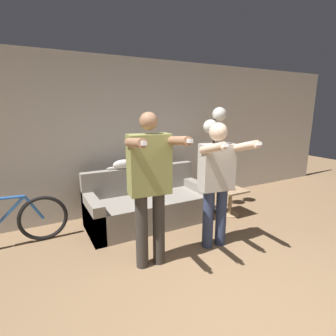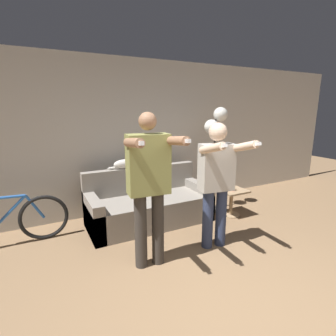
{
  "view_description": "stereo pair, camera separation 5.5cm",
  "coord_description": "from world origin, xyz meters",
  "px_view_note": "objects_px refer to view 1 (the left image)",
  "views": [
    {
      "loc": [
        -1.52,
        -1.08,
        1.79
      ],
      "look_at": [
        0.11,
        1.96,
        1.0
      ],
      "focal_mm": 28.0,
      "sensor_mm": 36.0,
      "label": 1
    },
    {
      "loc": [
        -1.47,
        -1.1,
        1.79
      ],
      "look_at": [
        0.11,
        1.96,
        1.0
      ],
      "focal_mm": 28.0,
      "sensor_mm": 36.0,
      "label": 2
    }
  ],
  "objects_px": {
    "cat": "(125,163)",
    "floor_lamp": "(214,130)",
    "bicycle": "(4,224)",
    "side_table": "(230,196)",
    "person_left": "(150,181)",
    "person_right": "(217,177)",
    "couch": "(148,206)",
    "cup": "(232,187)"
  },
  "relations": [
    {
      "from": "side_table",
      "to": "bicycle",
      "type": "bearing_deg",
      "value": 170.69
    },
    {
      "from": "person_right",
      "to": "cup",
      "type": "bearing_deg",
      "value": 47.17
    },
    {
      "from": "couch",
      "to": "cat",
      "type": "relative_size",
      "value": 4.07
    },
    {
      "from": "floor_lamp",
      "to": "cup",
      "type": "bearing_deg",
      "value": -77.03
    },
    {
      "from": "cup",
      "to": "person_left",
      "type": "bearing_deg",
      "value": -159.63
    },
    {
      "from": "side_table",
      "to": "bicycle",
      "type": "height_order",
      "value": "bicycle"
    },
    {
      "from": "bicycle",
      "to": "person_left",
      "type": "bearing_deg",
      "value": -39.63
    },
    {
      "from": "side_table",
      "to": "person_right",
      "type": "bearing_deg",
      "value": -141.34
    },
    {
      "from": "floor_lamp",
      "to": "bicycle",
      "type": "bearing_deg",
      "value": 176.51
    },
    {
      "from": "side_table",
      "to": "bicycle",
      "type": "distance_m",
      "value": 3.36
    },
    {
      "from": "couch",
      "to": "bicycle",
      "type": "bearing_deg",
      "value": 175.51
    },
    {
      "from": "person_right",
      "to": "floor_lamp",
      "type": "relative_size",
      "value": 0.9
    },
    {
      "from": "floor_lamp",
      "to": "cat",
      "type": "bearing_deg",
      "value": 167.1
    },
    {
      "from": "floor_lamp",
      "to": "bicycle",
      "type": "xyz_separation_m",
      "value": [
        -3.19,
        0.19,
        -1.1
      ]
    },
    {
      "from": "person_right",
      "to": "side_table",
      "type": "height_order",
      "value": "person_right"
    },
    {
      "from": "person_right",
      "to": "cat",
      "type": "xyz_separation_m",
      "value": [
        -0.73,
        1.4,
        -0.01
      ]
    },
    {
      "from": "cat",
      "to": "side_table",
      "type": "bearing_deg",
      "value": -23.18
    },
    {
      "from": "person_right",
      "to": "side_table",
      "type": "xyz_separation_m",
      "value": [
        0.88,
        0.71,
        -0.62
      ]
    },
    {
      "from": "floor_lamp",
      "to": "bicycle",
      "type": "height_order",
      "value": "floor_lamp"
    },
    {
      "from": "side_table",
      "to": "cup",
      "type": "bearing_deg",
      "value": -121.28
    },
    {
      "from": "cat",
      "to": "side_table",
      "type": "xyz_separation_m",
      "value": [
        1.61,
        -0.69,
        -0.6
      ]
    },
    {
      "from": "bicycle",
      "to": "cat",
      "type": "bearing_deg",
      "value": 4.93
    },
    {
      "from": "person_right",
      "to": "side_table",
      "type": "bearing_deg",
      "value": 48.18
    },
    {
      "from": "person_right",
      "to": "couch",
      "type": "bearing_deg",
      "value": 122.32
    },
    {
      "from": "cat",
      "to": "floor_lamp",
      "type": "distance_m",
      "value": 1.61
    },
    {
      "from": "side_table",
      "to": "bicycle",
      "type": "xyz_separation_m",
      "value": [
        -3.31,
        0.54,
        0.01
      ]
    },
    {
      "from": "floor_lamp",
      "to": "side_table",
      "type": "distance_m",
      "value": 1.16
    },
    {
      "from": "couch",
      "to": "cup",
      "type": "height_order",
      "value": "couch"
    },
    {
      "from": "cat",
      "to": "bicycle",
      "type": "bearing_deg",
      "value": -175.07
    },
    {
      "from": "side_table",
      "to": "couch",
      "type": "bearing_deg",
      "value": 163.89
    },
    {
      "from": "person_right",
      "to": "cat",
      "type": "relative_size",
      "value": 3.45
    },
    {
      "from": "person_left",
      "to": "floor_lamp",
      "type": "xyz_separation_m",
      "value": [
        1.68,
        1.06,
        0.41
      ]
    },
    {
      "from": "couch",
      "to": "cup",
      "type": "bearing_deg",
      "value": -18.32
    },
    {
      "from": "couch",
      "to": "person_right",
      "type": "bearing_deg",
      "value": -67.2
    },
    {
      "from": "person_left",
      "to": "floor_lamp",
      "type": "relative_size",
      "value": 0.97
    },
    {
      "from": "couch",
      "to": "floor_lamp",
      "type": "relative_size",
      "value": 1.06
    },
    {
      "from": "couch",
      "to": "side_table",
      "type": "xyz_separation_m",
      "value": [
        1.35,
        -0.39,
        0.05
      ]
    },
    {
      "from": "cat",
      "to": "floor_lamp",
      "type": "height_order",
      "value": "floor_lamp"
    },
    {
      "from": "person_left",
      "to": "person_right",
      "type": "bearing_deg",
      "value": 6.16
    },
    {
      "from": "side_table",
      "to": "cup",
      "type": "relative_size",
      "value": 4.17
    },
    {
      "from": "bicycle",
      "to": "couch",
      "type": "bearing_deg",
      "value": -4.49
    },
    {
      "from": "cup",
      "to": "bicycle",
      "type": "xyz_separation_m",
      "value": [
        -3.29,
        0.59,
        -0.18
      ]
    }
  ]
}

